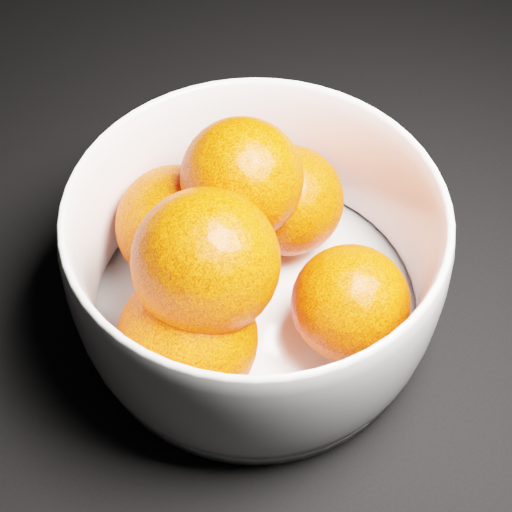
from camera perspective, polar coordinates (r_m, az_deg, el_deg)
bowl at (r=0.48m, az=0.00°, el=-0.44°), size 0.25×0.25×0.12m
orange_pile at (r=0.47m, az=-1.76°, el=0.29°), size 0.20×0.20×0.14m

